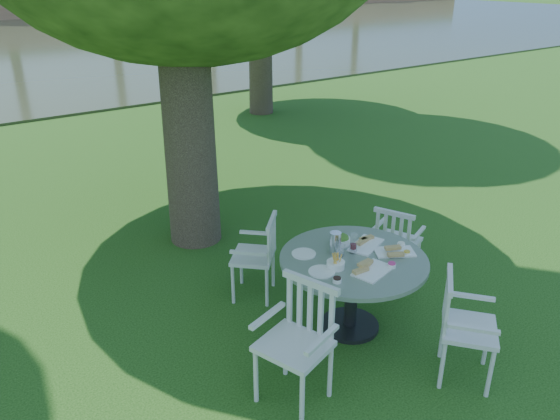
# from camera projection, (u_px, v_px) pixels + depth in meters

# --- Properties ---
(ground) EXTENTS (140.00, 140.00, 0.00)m
(ground) POSITION_uv_depth(u_px,v_px,m) (291.00, 287.00, 5.92)
(ground) COLOR #123A0C
(ground) RESTS_ON ground
(table) EXTENTS (1.35, 1.35, 0.76)m
(table) POSITION_uv_depth(u_px,v_px,m) (353.00, 272.00, 5.03)
(table) COLOR black
(table) RESTS_ON ground
(chair_ne) EXTENTS (0.55, 0.57, 0.88)m
(chair_ne) POSITION_uv_depth(u_px,v_px,m) (395.00, 239.00, 5.85)
(chair_ne) COLOR silver
(chair_ne) RESTS_ON ground
(chair_nw) EXTENTS (0.61, 0.62, 0.89)m
(chair_nw) POSITION_uv_depth(u_px,v_px,m) (262.00, 251.00, 5.58)
(chair_nw) COLOR silver
(chair_nw) RESTS_ON ground
(chair_sw) EXTENTS (0.60, 0.63, 1.00)m
(chair_sw) POSITION_uv_depth(u_px,v_px,m) (301.00, 332.00, 4.24)
(chair_sw) COLOR silver
(chair_sw) RESTS_ON ground
(chair_se) EXTENTS (0.64, 0.64, 0.93)m
(chair_se) POSITION_uv_depth(u_px,v_px,m) (458.00, 320.00, 4.45)
(chair_se) COLOR silver
(chair_se) RESTS_ON ground
(tableware) EXTENTS (1.10, 0.87, 0.21)m
(tableware) POSITION_uv_depth(u_px,v_px,m) (349.00, 251.00, 4.99)
(tableware) COLOR white
(tableware) RESTS_ON table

